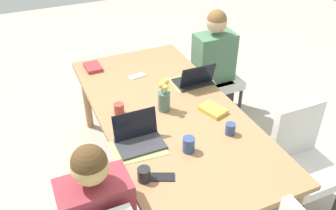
# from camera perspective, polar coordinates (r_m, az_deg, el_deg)

# --- Properties ---
(ground_plane) EXTENTS (10.00, 10.00, 0.00)m
(ground_plane) POSITION_cam_1_polar(r_m,az_deg,el_deg) (3.37, 0.00, -11.10)
(ground_plane) COLOR #B2A899
(dining_table) EXTENTS (2.21, 1.06, 0.73)m
(dining_table) POSITION_cam_1_polar(r_m,az_deg,el_deg) (2.94, 0.00, -1.88)
(dining_table) COLOR #9E754C
(dining_table) RESTS_ON ground_plane
(chair_far_left_mid) EXTENTS (0.44, 0.44, 0.90)m
(chair_far_left_mid) POSITION_cam_1_polar(r_m,az_deg,el_deg) (3.97, 7.13, 5.32)
(chair_far_left_mid) COLOR silver
(chair_far_left_mid) RESTS_ON ground_plane
(person_far_left_mid) EXTENTS (0.36, 0.40, 1.19)m
(person_far_left_mid) POSITION_cam_1_polar(r_m,az_deg,el_deg) (3.87, 6.93, 5.02)
(person_far_left_mid) COLOR #2D2D33
(person_far_left_mid) RESTS_ON ground_plane
(chair_far_left_far) EXTENTS (0.44, 0.44, 0.90)m
(chair_far_left_far) POSITION_cam_1_polar(r_m,az_deg,el_deg) (3.00, 19.97, -7.56)
(chair_far_left_far) COLOR silver
(chair_far_left_far) RESTS_ON ground_plane
(flower_vase) EXTENTS (0.11, 0.10, 0.27)m
(flower_vase) POSITION_cam_1_polar(r_m,az_deg,el_deg) (2.84, -0.60, 1.18)
(flower_vase) COLOR #4C6B60
(flower_vase) RESTS_ON dining_table
(placemat_near_left_near) EXTENTS (0.28, 0.38, 0.00)m
(placemat_near_left_near) POSITION_cam_1_polar(r_m,az_deg,el_deg) (2.54, -4.66, -6.67)
(placemat_near_left_near) COLOR #9EBC66
(placemat_near_left_near) RESTS_ON dining_table
(placemat_far_left_mid) EXTENTS (0.27, 0.37, 0.00)m
(placemat_far_left_mid) POSITION_cam_1_polar(r_m,az_deg,el_deg) (3.28, 3.70, 3.65)
(placemat_far_left_mid) COLOR #9EBC66
(placemat_far_left_mid) RESTS_ON dining_table
(laptop_near_left_near) EXTENTS (0.22, 0.32, 0.21)m
(laptop_near_left_near) POSITION_cam_1_polar(r_m,az_deg,el_deg) (2.56, -4.57, -5.12)
(laptop_near_left_near) COLOR #38383D
(laptop_near_left_near) RESTS_ON dining_table
(laptop_far_left_mid) EXTENTS (0.22, 0.32, 0.21)m
(laptop_far_left_mid) POSITION_cam_1_polar(r_m,az_deg,el_deg) (3.22, 4.09, 3.90)
(laptop_far_left_mid) COLOR black
(laptop_far_left_mid) RESTS_ON dining_table
(coffee_mug_near_left) EXTENTS (0.07, 0.07, 0.09)m
(coffee_mug_near_left) POSITION_cam_1_polar(r_m,az_deg,el_deg) (2.67, 9.59, -3.65)
(coffee_mug_near_left) COLOR #33477A
(coffee_mug_near_left) RESTS_ON dining_table
(coffee_mug_near_right) EXTENTS (0.08, 0.08, 0.11)m
(coffee_mug_near_right) POSITION_cam_1_polar(r_m,az_deg,el_deg) (2.49, 3.21, -6.12)
(coffee_mug_near_right) COLOR #33477A
(coffee_mug_near_right) RESTS_ON dining_table
(coffee_mug_centre_left) EXTENTS (0.08, 0.08, 0.09)m
(coffee_mug_centre_left) POSITION_cam_1_polar(r_m,az_deg,el_deg) (2.86, -7.57, -0.61)
(coffee_mug_centre_left) COLOR #AD3D38
(coffee_mug_centre_left) RESTS_ON dining_table
(coffee_mug_centre_right) EXTENTS (0.08, 0.08, 0.09)m
(coffee_mug_centre_right) POSITION_cam_1_polar(r_m,az_deg,el_deg) (2.29, -3.73, -10.66)
(coffee_mug_centre_right) COLOR #232328
(coffee_mug_centre_right) RESTS_ON dining_table
(book_red_cover) EXTENTS (0.23, 0.20, 0.03)m
(book_red_cover) POSITION_cam_1_polar(r_m,az_deg,el_deg) (2.89, 6.96, -0.75)
(book_red_cover) COLOR gold
(book_red_cover) RESTS_ON dining_table
(book_blue_cover) EXTENTS (0.20, 0.15, 0.03)m
(book_blue_cover) POSITION_cam_1_polar(r_m,az_deg,el_deg) (3.55, -11.52, 5.76)
(book_blue_cover) COLOR #B73338
(book_blue_cover) RESTS_ON dining_table
(phone_black) EXTENTS (0.13, 0.17, 0.01)m
(phone_black) POSITION_cam_1_polar(r_m,az_deg,el_deg) (2.33, -0.84, -11.06)
(phone_black) COLOR black
(phone_black) RESTS_ON dining_table
(phone_silver) EXTENTS (0.09, 0.16, 0.01)m
(phone_silver) POSITION_cam_1_polar(r_m,az_deg,el_deg) (3.36, -4.82, 4.48)
(phone_silver) COLOR silver
(phone_silver) RESTS_ON dining_table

